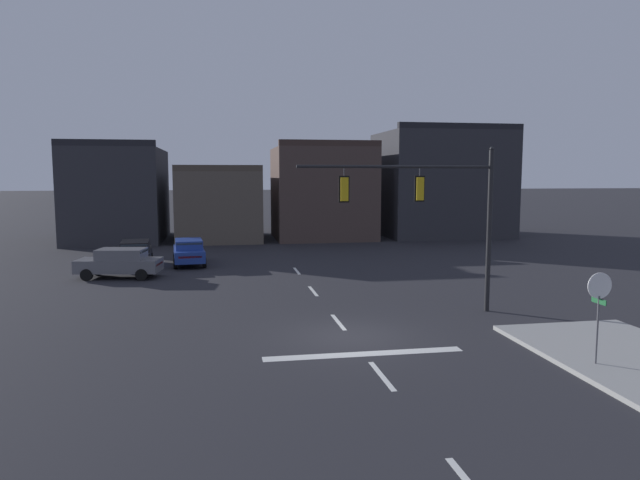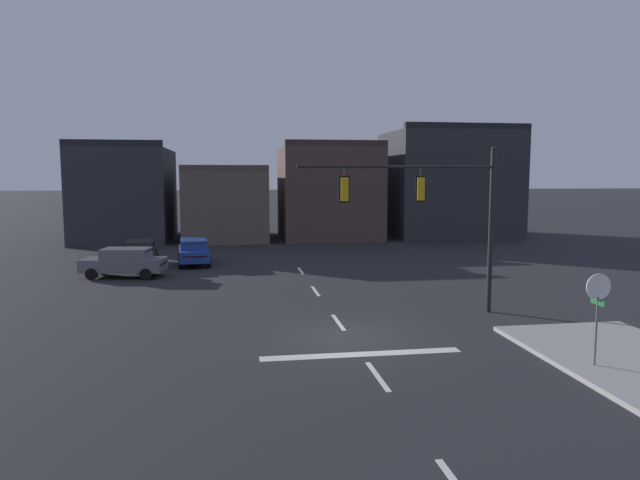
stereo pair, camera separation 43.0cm
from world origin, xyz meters
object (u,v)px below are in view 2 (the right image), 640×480
Objects in this scene: stop_sign at (598,297)px; car_lot_farside at (124,262)px; car_lot_middle at (141,253)px; car_lot_nearside at (194,251)px; signal_mast_near_side at (436,204)px.

stop_sign is 0.61× the size of car_lot_farside.
car_lot_farside is (-16.13, 17.83, -1.29)m from stop_sign.
car_lot_middle is 0.99× the size of car_lot_farside.
stop_sign reaches higher than car_lot_farside.
car_lot_farside is (-0.31, -3.82, 0.00)m from car_lot_middle.
car_lot_nearside is 1.00× the size of car_lot_middle.
signal_mast_near_side is 1.74× the size of car_lot_farside.
stop_sign is at bearing -72.42° from signal_mast_near_side.
signal_mast_near_side is at bearing 107.58° from stop_sign.
signal_mast_near_side is 2.85× the size of stop_sign.
signal_mast_near_side is at bearing -46.98° from car_lot_middle.
signal_mast_near_side is 1.76× the size of car_lot_nearside.
stop_sign is 25.33m from car_lot_nearside.
stop_sign is 26.85m from car_lot_middle.
car_lot_middle is at bearing 126.16° from stop_sign.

